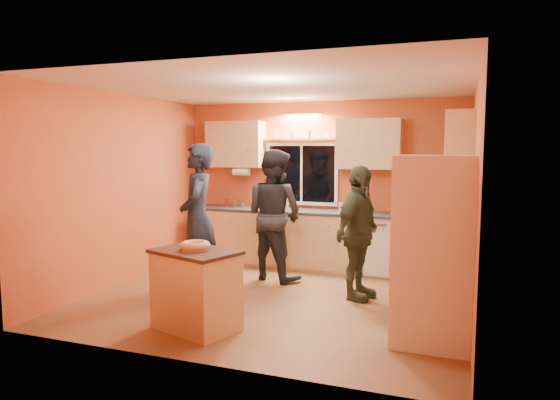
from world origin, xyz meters
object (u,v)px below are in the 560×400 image
at_px(island, 196,289).
at_px(person_right, 358,233).
at_px(person_left, 198,218).
at_px(person_center, 274,215).
at_px(refrigerator, 433,250).

height_order(island, person_right, person_right).
xyz_separation_m(person_left, person_center, (0.74, 0.87, -0.04)).
distance_m(island, person_right, 2.14).
bearing_deg(person_center, person_left, 68.48).
xyz_separation_m(refrigerator, person_left, (-2.99, 0.81, 0.06)).
height_order(refrigerator, person_left, person_left).
height_order(person_left, person_right, person_left).
xyz_separation_m(refrigerator, person_center, (-2.25, 1.68, 0.02)).
height_order(person_left, person_center, person_left).
bearing_deg(person_right, refrigerator, -125.54).
xyz_separation_m(refrigerator, person_right, (-0.94, 1.13, -0.07)).
distance_m(refrigerator, person_left, 3.09).
relative_size(refrigerator, person_center, 0.98).
xyz_separation_m(person_center, person_right, (1.31, -0.54, -0.09)).
bearing_deg(person_left, refrigerator, 52.89).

